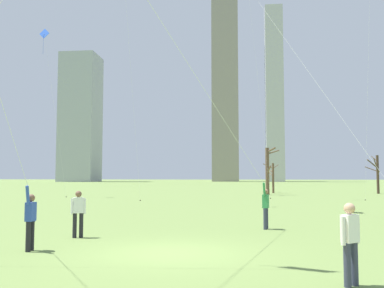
# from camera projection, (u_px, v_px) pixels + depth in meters

# --- Properties ---
(ground_plane) EXTENTS (400.00, 400.00, 0.00)m
(ground_plane) POSITION_uv_depth(u_px,v_px,m) (170.00, 253.00, 11.86)
(ground_plane) COLOR olive
(kite_flyer_foreground_left_purple) EXTENTS (6.71, 6.79, 14.58)m
(kite_flyer_foreground_left_purple) POSITION_uv_depth(u_px,v_px,m) (350.00, 139.00, 20.86)
(kite_flyer_foreground_left_purple) COLOR gray
(kite_flyer_foreground_left_purple) RESTS_ON ground
(kite_flyer_midfield_center_yellow) EXTENTS (2.08, 8.35, 17.76)m
(kite_flyer_midfield_center_yellow) POSITION_uv_depth(u_px,v_px,m) (9.00, 147.00, 11.45)
(kite_flyer_midfield_center_yellow) COLOR black
(kite_flyer_midfield_center_yellow) RESTS_ON ground
(kite_flyer_midfield_left_green) EXTENTS (10.11, 13.63, 16.57)m
(kite_flyer_midfield_left_green) POSITION_uv_depth(u_px,v_px,m) (238.00, 161.00, 15.87)
(kite_flyer_midfield_left_green) COLOR #33384C
(kite_flyer_midfield_left_green) RESTS_ON ground
(bystander_watching_nearby) EXTENTS (0.47, 0.32, 1.62)m
(bystander_watching_nearby) POSITION_uv_depth(u_px,v_px,m) (78.00, 211.00, 14.82)
(bystander_watching_nearby) COLOR black
(bystander_watching_nearby) RESTS_ON ground
(bystander_strolling_midfield) EXTENTS (0.42, 0.37, 1.62)m
(bystander_strolling_midfield) POSITION_uv_depth(u_px,v_px,m) (350.00, 240.00, 8.35)
(bystander_strolling_midfield) COLOR #33384C
(bystander_strolling_midfield) RESTS_ON ground
(distant_kite_high_overhead_blue) EXTENTS (3.24, 0.51, 17.10)m
(distant_kite_high_overhead_blue) POSITION_uv_depth(u_px,v_px,m) (46.00, 44.00, 43.09)
(distant_kite_high_overhead_blue) COLOR blue
(distant_kite_high_overhead_blue) RESTS_ON ground
(bare_tree_center) EXTENTS (1.62, 2.45, 4.51)m
(bare_tree_center) POSITION_uv_depth(u_px,v_px,m) (377.00, 173.00, 49.91)
(bare_tree_center) COLOR #423326
(bare_tree_center) RESTS_ON ground
(bare_tree_left_of_center) EXTENTS (1.56, 2.17, 5.22)m
(bare_tree_left_of_center) POSITION_uv_depth(u_px,v_px,m) (268.00, 170.00, 46.87)
(bare_tree_left_of_center) COLOR brown
(bare_tree_left_of_center) RESTS_ON ground
(bare_tree_leftmost) EXTENTS (1.97, 2.04, 3.63)m
(bare_tree_leftmost) POSITION_uv_depth(u_px,v_px,m) (273.00, 177.00, 51.75)
(bare_tree_leftmost) COLOR brown
(bare_tree_leftmost) RESTS_ON ground
(skyline_short_annex) EXTENTS (5.89, 5.54, 59.58)m
(skyline_short_annex) POSITION_uv_depth(u_px,v_px,m) (274.00, 93.00, 143.56)
(skyline_short_annex) COLOR #B2B2B7
(skyline_short_annex) RESTS_ON ground
(skyline_squat_block) EXTENTS (11.79, 11.88, 43.33)m
(skyline_squat_block) POSITION_uv_depth(u_px,v_px,m) (81.00, 118.00, 145.24)
(skyline_squat_block) COLOR #9EA3AD
(skyline_squat_block) RESTS_ON ground
(skyline_tall_tower) EXTENTS (9.19, 9.49, 75.74)m
(skyline_tall_tower) POSITION_uv_depth(u_px,v_px,m) (225.00, 85.00, 151.15)
(skyline_tall_tower) COLOR gray
(skyline_tall_tower) RESTS_ON ground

